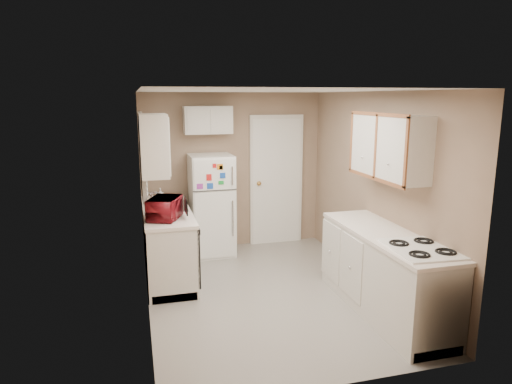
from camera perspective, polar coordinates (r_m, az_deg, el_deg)
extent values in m
plane|color=#AAA59E|center=(5.68, 1.34, -12.45)|extent=(3.80, 3.80, 0.00)
plane|color=white|center=(5.18, 1.47, 12.54)|extent=(3.80, 3.80, 0.00)
plane|color=gray|center=(5.09, -13.90, -1.40)|extent=(3.80, 3.80, 0.00)
plane|color=gray|center=(5.84, 14.69, 0.24)|extent=(3.80, 3.80, 0.00)
plane|color=gray|center=(7.11, -2.92, 2.63)|extent=(2.80, 2.80, 0.00)
plane|color=gray|center=(3.58, 10.06, -6.85)|extent=(2.80, 2.80, 0.00)
cube|color=silver|center=(6.17, -10.96, -6.18)|extent=(0.60, 1.80, 0.90)
cube|color=black|center=(5.62, -7.54, -7.45)|extent=(0.03, 0.58, 0.72)
cube|color=gray|center=(6.20, -11.21, -2.15)|extent=(0.54, 0.74, 0.16)
imported|color=maroon|center=(5.54, -11.34, -1.82)|extent=(0.53, 0.41, 0.31)
imported|color=white|center=(6.40, -11.85, -0.46)|extent=(0.10, 0.10, 0.21)
cube|color=silver|center=(6.06, -13.94, 4.52)|extent=(0.10, 0.98, 1.08)
cube|color=silver|center=(5.22, -12.63, 5.66)|extent=(0.30, 0.45, 0.70)
cube|color=white|center=(6.81, -5.57, -1.65)|extent=(0.63, 0.61, 1.51)
cube|color=silver|center=(6.81, -6.06, 8.95)|extent=(0.70, 0.30, 0.40)
cube|color=white|center=(7.28, 2.55, 1.42)|extent=(0.86, 0.06, 2.08)
cube|color=silver|center=(5.24, 15.71, -9.71)|extent=(0.60, 2.00, 0.90)
cube|color=white|center=(4.85, 19.59, -11.99)|extent=(0.63, 0.76, 0.87)
cube|color=silver|center=(5.25, 16.29, 5.51)|extent=(0.30, 1.20, 0.70)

